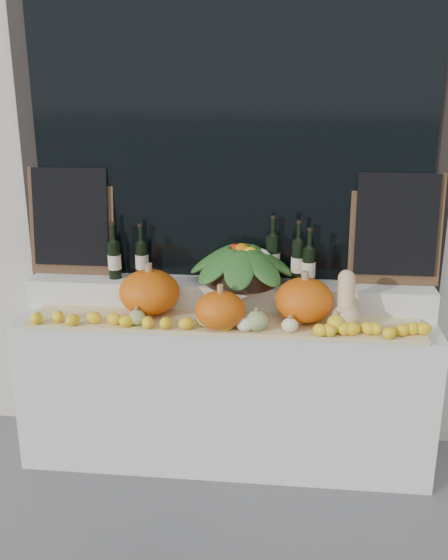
# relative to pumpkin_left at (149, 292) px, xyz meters

# --- Properties ---
(storefront_facade) EXTENTS (7.00, 0.94, 4.50)m
(storefront_facade) POSITION_rel_pumpkin_left_xyz_m (0.41, 0.77, 1.22)
(storefront_facade) COLOR beige
(storefront_facade) RESTS_ON ground
(display_sill) EXTENTS (2.30, 0.55, 0.88)m
(display_sill) POSITION_rel_pumpkin_left_xyz_m (0.41, 0.05, -0.59)
(display_sill) COLOR silver
(display_sill) RESTS_ON ground
(rear_tier) EXTENTS (2.30, 0.25, 0.16)m
(rear_tier) POSITION_rel_pumpkin_left_xyz_m (0.41, 0.20, -0.07)
(rear_tier) COLOR silver
(rear_tier) RESTS_ON display_sill
(straw_bedding) EXTENTS (2.10, 0.32, 0.02)m
(straw_bedding) POSITION_rel_pumpkin_left_xyz_m (0.41, -0.07, -0.14)
(straw_bedding) COLOR tan
(straw_bedding) RESTS_ON display_sill
(pumpkin_left) EXTENTS (0.38, 0.38, 0.25)m
(pumpkin_left) POSITION_rel_pumpkin_left_xyz_m (0.00, 0.00, 0.00)
(pumpkin_left) COLOR #DD5D0B
(pumpkin_left) RESTS_ON straw_bedding
(pumpkin_right) EXTENTS (0.31, 0.31, 0.24)m
(pumpkin_right) POSITION_rel_pumpkin_left_xyz_m (0.84, -0.02, -0.00)
(pumpkin_right) COLOR #DD5D0B
(pumpkin_right) RESTS_ON straw_bedding
(pumpkin_center) EXTENTS (0.32, 0.32, 0.20)m
(pumpkin_center) POSITION_rel_pumpkin_left_xyz_m (0.41, -0.16, -0.03)
(pumpkin_center) COLOR #DD5D0B
(pumpkin_center) RESTS_ON straw_bedding
(butternut_squash) EXTENTS (0.14, 0.21, 0.29)m
(butternut_squash) POSITION_rel_pumpkin_left_xyz_m (1.06, -0.08, 0.00)
(butternut_squash) COLOR #D9B180
(butternut_squash) RESTS_ON straw_bedding
(decorative_gourds) EXTENTS (1.13, 0.16, 0.16)m
(decorative_gourds) POSITION_rel_pumpkin_left_xyz_m (0.51, -0.18, -0.07)
(decorative_gourds) COLOR #3A6E21
(decorative_gourds) RESTS_ON straw_bedding
(lemon_heap) EXTENTS (2.20, 0.16, 0.06)m
(lemon_heap) POSITION_rel_pumpkin_left_xyz_m (0.41, -0.18, -0.09)
(lemon_heap) COLOR yellow
(lemon_heap) RESTS_ON straw_bedding
(produce_bowl) EXTENTS (0.63, 0.63, 0.24)m
(produce_bowl) POSITION_rel_pumpkin_left_xyz_m (0.49, 0.19, 0.13)
(produce_bowl) COLOR black
(produce_bowl) RESTS_ON rear_tier
(wine_bottle_far_left) EXTENTS (0.08, 0.08, 0.33)m
(wine_bottle_far_left) POSITION_rel_pumpkin_left_xyz_m (-0.24, 0.19, 0.13)
(wine_bottle_far_left) COLOR black
(wine_bottle_far_left) RESTS_ON rear_tier
(wine_bottle_near_left) EXTENTS (0.08, 0.08, 0.32)m
(wine_bottle_near_left) POSITION_rel_pumpkin_left_xyz_m (-0.09, 0.23, 0.12)
(wine_bottle_near_left) COLOR black
(wine_bottle_near_left) RESTS_ON rear_tier
(wine_bottle_tall) EXTENTS (0.08, 0.08, 0.38)m
(wine_bottle_tall) POSITION_rel_pumpkin_left_xyz_m (0.66, 0.24, 0.15)
(wine_bottle_tall) COLOR black
(wine_bottle_tall) RESTS_ON rear_tier
(wine_bottle_near_right) EXTENTS (0.08, 0.08, 0.37)m
(wine_bottle_near_right) POSITION_rel_pumpkin_left_xyz_m (0.80, 0.19, 0.14)
(wine_bottle_near_right) COLOR black
(wine_bottle_near_right) RESTS_ON rear_tier
(wine_bottle_far_right) EXTENTS (0.08, 0.08, 0.33)m
(wine_bottle_far_right) POSITION_rel_pumpkin_left_xyz_m (0.86, 0.16, 0.13)
(wine_bottle_far_right) COLOR black
(wine_bottle_far_right) RESTS_ON rear_tier
(chalkboard_left) EXTENTS (0.50, 0.10, 0.62)m
(chalkboard_left) POSITION_rel_pumpkin_left_xyz_m (-0.51, 0.26, 0.34)
(chalkboard_left) COLOR #4C331E
(chalkboard_left) RESTS_ON rear_tier
(chalkboard_right) EXTENTS (0.50, 0.10, 0.62)m
(chalkboard_right) POSITION_rel_pumpkin_left_xyz_m (1.33, 0.26, 0.34)
(chalkboard_right) COLOR #4C331E
(chalkboard_right) RESTS_ON rear_tier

